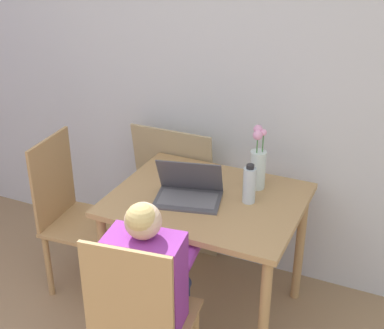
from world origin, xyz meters
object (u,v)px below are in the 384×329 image
(person_seated, at_px, (150,277))
(water_bottle, at_px, (249,185))
(flower_vase, at_px, (258,164))
(chair_occupied, at_px, (141,323))
(laptop, at_px, (189,190))
(chair_spare, at_px, (74,215))

(person_seated, xyz_separation_m, water_bottle, (0.24, 0.60, 0.21))
(flower_vase, bearing_deg, water_bottle, -85.87)
(chair_occupied, relative_size, laptop, 2.49)
(person_seated, bearing_deg, flower_vase, -113.92)
(person_seated, relative_size, water_bottle, 4.97)
(laptop, relative_size, water_bottle, 1.81)
(flower_vase, bearing_deg, chair_spare, -164.81)
(chair_spare, relative_size, flower_vase, 2.69)
(chair_spare, distance_m, water_bottle, 1.08)
(water_bottle, bearing_deg, flower_vase, 94.13)
(person_seated, distance_m, laptop, 0.54)
(laptop, xyz_separation_m, water_bottle, (0.29, 0.09, 0.05))
(chair_occupied, distance_m, person_seated, 0.20)
(laptop, bearing_deg, chair_spare, 167.47)
(laptop, height_order, water_bottle, laptop)
(water_bottle, bearing_deg, laptop, -161.81)
(chair_spare, bearing_deg, chair_occupied, -132.33)
(chair_occupied, bearing_deg, chair_spare, -45.53)
(person_seated, distance_m, water_bottle, 0.68)
(chair_spare, xyz_separation_m, laptop, (0.72, 0.02, 0.32))
(chair_occupied, xyz_separation_m, water_bottle, (0.22, 0.73, 0.37))
(chair_occupied, bearing_deg, laptop, -91.53)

